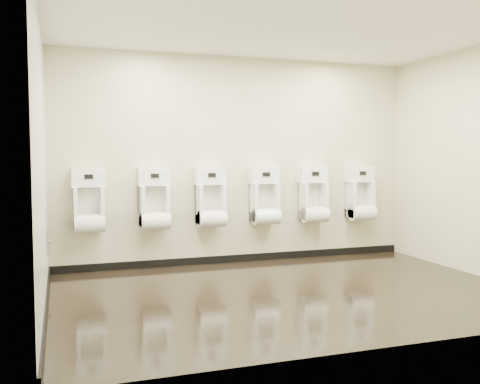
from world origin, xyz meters
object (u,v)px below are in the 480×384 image
object	(u,v)px
urinal_2	(211,202)
urinal_0	(89,205)
access_panel	(48,241)
urinal_1	(154,203)
urinal_4	(313,199)
urinal_5	(360,197)
urinal_3	(265,200)

from	to	relation	value
urinal_2	urinal_0	bearing A→B (deg)	180.00
urinal_0	access_panel	bearing A→B (deg)	-139.17
urinal_0	urinal_1	distance (m)	0.81
urinal_4	urinal_5	bearing A→B (deg)	0.00
urinal_5	access_panel	bearing A→B (deg)	-174.53
urinal_2	urinal_3	size ratio (longest dim) A/B	1.00
urinal_0	urinal_4	bearing A→B (deg)	0.00
urinal_3	urinal_5	distance (m)	1.50
access_panel	urinal_4	size ratio (longest dim) A/B	0.32
urinal_5	urinal_3	bearing A→B (deg)	180.00
urinal_4	urinal_2	bearing A→B (deg)	180.00
urinal_0	urinal_2	xyz separation A→B (m)	(1.56, 0.00, 0.00)
urinal_0	urinal_2	distance (m)	1.56
urinal_5	urinal_1	bearing A→B (deg)	180.00
access_panel	urinal_4	xyz separation A→B (m)	(3.54, 0.41, 0.36)
urinal_2	urinal_5	xyz separation A→B (m)	(2.27, 0.00, 0.00)
urinal_4	urinal_0	bearing A→B (deg)	180.00
urinal_1	urinal_3	distance (m)	1.52
access_panel	urinal_0	xyz separation A→B (m)	(0.48, 0.41, 0.36)
access_panel	urinal_4	distance (m)	3.58
urinal_2	urinal_4	bearing A→B (deg)	0.00
access_panel	urinal_2	size ratio (longest dim) A/B	0.32
urinal_1	urinal_0	bearing A→B (deg)	180.00
urinal_0	urinal_3	size ratio (longest dim) A/B	1.00
urinal_1	urinal_2	distance (m)	0.75
urinal_4	urinal_5	xyz separation A→B (m)	(0.76, 0.00, 0.00)
access_panel	urinal_2	distance (m)	2.11
urinal_2	access_panel	bearing A→B (deg)	-168.55
urinal_0	urinal_5	size ratio (longest dim) A/B	1.00
urinal_3	urinal_5	size ratio (longest dim) A/B	1.00
urinal_2	urinal_5	size ratio (longest dim) A/B	1.00
access_panel	urinal_1	world-z (taller)	urinal_1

